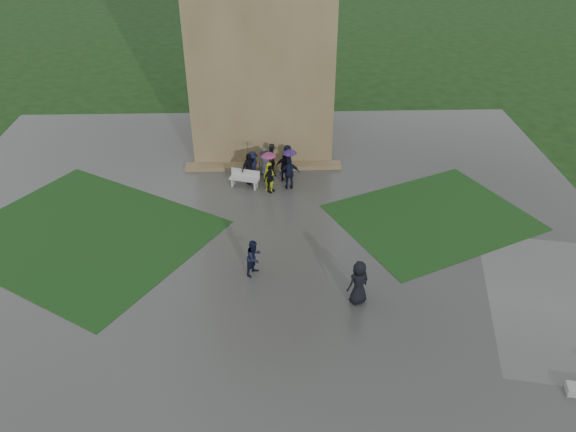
{
  "coord_description": "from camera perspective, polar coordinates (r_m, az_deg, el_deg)",
  "views": [
    {
      "loc": [
        0.54,
        -18.33,
        15.24
      ],
      "look_at": [
        1.21,
        3.52,
        1.2
      ],
      "focal_mm": 35.0,
      "sensor_mm": 36.0,
      "label": 1
    }
  ],
  "objects": [
    {
      "name": "ground",
      "position": [
        23.85,
        -2.67,
        -7.06
      ],
      "size": [
        120.0,
        120.0,
        0.0
      ],
      "primitive_type": "plane",
      "color": "black"
    },
    {
      "name": "plaza",
      "position": [
        25.41,
        -2.64,
        -4.16
      ],
      "size": [
        34.0,
        34.0,
        0.02
      ],
      "primitive_type": "cube",
      "color": "#343532",
      "rests_on": "ground"
    },
    {
      "name": "lawn_inset_left",
      "position": [
        28.5,
        -19.96,
        -1.79
      ],
      "size": [
        14.1,
        13.46,
        0.01
      ],
      "primitive_type": "cube",
      "rotation": [
        0.0,
        0.0,
        -0.56
      ],
      "color": "black",
      "rests_on": "plaza"
    },
    {
      "name": "lawn_inset_right",
      "position": [
        28.97,
        14.47,
        -0.13
      ],
      "size": [
        11.12,
        10.15,
        0.01
      ],
      "primitive_type": "cube",
      "rotation": [
        0.0,
        0.0,
        0.44
      ],
      "color": "black",
      "rests_on": "plaza"
    },
    {
      "name": "tower_plinth",
      "position": [
        32.65,
        -2.52,
        5.1
      ],
      "size": [
        9.0,
        0.8,
        0.22
      ],
      "primitive_type": "cube",
      "color": "brown",
      "rests_on": "plaza"
    },
    {
      "name": "bench",
      "position": [
        30.62,
        -4.42,
        3.85
      ],
      "size": [
        1.71,
        0.99,
        0.95
      ],
      "rotation": [
        0.0,
        0.0,
        -0.31
      ],
      "color": "#ACADA8",
      "rests_on": "plaza"
    },
    {
      "name": "visitor_cluster",
      "position": [
        30.74,
        -1.73,
        5.19
      ],
      "size": [
        3.36,
        3.57,
        2.48
      ],
      "color": "black",
      "rests_on": "plaza"
    },
    {
      "name": "pedestrian_mid",
      "position": [
        23.97,
        -3.46,
        -4.23
      ],
      "size": [
        0.86,
        0.94,
        1.68
      ],
      "primitive_type": "imported",
      "rotation": [
        0.0,
        0.0,
        0.94
      ],
      "color": "black",
      "rests_on": "plaza"
    },
    {
      "name": "pedestrian_near",
      "position": [
        22.58,
        7.19,
        -6.72
      ],
      "size": [
        1.14,
        1.02,
        1.95
      ],
      "primitive_type": "imported",
      "rotation": [
        0.0,
        0.0,
        3.63
      ],
      "color": "black",
      "rests_on": "plaza"
    }
  ]
}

